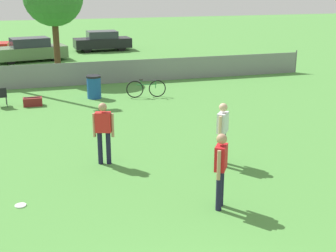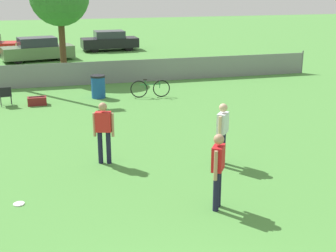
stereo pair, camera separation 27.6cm
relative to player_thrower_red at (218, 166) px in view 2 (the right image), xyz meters
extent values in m
cube|color=gray|center=(-2.05, 13.70, -0.45)|extent=(24.40, 0.03, 1.10)
cylinder|color=slate|center=(10.15, 13.70, -0.39)|extent=(0.07, 0.07, 1.21)
cylinder|color=#4C331E|center=(-2.35, 16.02, 0.48)|extent=(0.32, 0.32, 2.96)
cylinder|color=#191933|center=(-0.06, -0.10, -0.54)|extent=(0.13, 0.13, 0.91)
cylinder|color=#191933|center=(0.06, 0.10, -0.54)|extent=(0.13, 0.13, 0.91)
cube|color=red|center=(0.00, 0.00, 0.18)|extent=(0.41, 0.47, 0.54)
sphere|color=tan|center=(0.00, 0.00, 0.60)|extent=(0.23, 0.23, 0.23)
cylinder|color=tan|center=(-0.13, -0.21, 0.10)|extent=(0.08, 0.08, 0.65)
cylinder|color=tan|center=(0.13, 0.21, 0.10)|extent=(0.08, 0.08, 0.65)
cylinder|color=#191933|center=(-2.10, 3.34, -0.54)|extent=(0.13, 0.13, 0.91)
cylinder|color=#191933|center=(-1.88, 3.27, -0.54)|extent=(0.13, 0.13, 0.91)
cube|color=red|center=(-1.99, 3.31, 0.18)|extent=(0.46, 0.33, 0.54)
sphere|color=tan|center=(-1.99, 3.31, 0.60)|extent=(0.23, 0.23, 0.23)
cylinder|color=tan|center=(-2.23, 3.38, 0.10)|extent=(0.08, 0.08, 0.65)
cylinder|color=tan|center=(-1.76, 3.23, 0.10)|extent=(0.08, 0.08, 0.65)
cylinder|color=#191933|center=(0.97, 2.28, -0.54)|extent=(0.13, 0.13, 0.91)
cylinder|color=#191933|center=(1.11, 2.46, -0.54)|extent=(0.13, 0.13, 0.91)
cube|color=silver|center=(1.04, 2.37, 0.18)|extent=(0.43, 0.46, 0.54)
sphere|color=#D8AD8C|center=(1.04, 2.37, 0.60)|extent=(0.23, 0.23, 0.23)
cylinder|color=#D8AD8C|center=(0.89, 2.17, 0.10)|extent=(0.08, 0.08, 0.65)
cylinder|color=#D8AD8C|center=(1.19, 2.56, 0.10)|extent=(0.08, 0.08, 0.65)
cylinder|color=white|center=(-4.19, 1.33, -0.99)|extent=(0.25, 0.25, 0.03)
torus|color=white|center=(-4.19, 1.33, -0.98)|extent=(0.25, 0.25, 0.03)
cylinder|color=#333338|center=(-4.77, 10.80, -0.80)|extent=(0.02, 0.02, 0.39)
cylinder|color=#333338|center=(-5.17, 10.75, -0.80)|extent=(0.02, 0.02, 0.39)
cylinder|color=#333338|center=(-4.73, 10.40, -0.80)|extent=(0.02, 0.02, 0.39)
cylinder|color=#333338|center=(-5.12, 10.35, -0.80)|extent=(0.02, 0.02, 0.39)
cube|color=black|center=(-4.95, 10.57, -0.59)|extent=(0.50, 0.50, 0.03)
cube|color=black|center=(-4.92, 10.36, -0.40)|extent=(0.45, 0.08, 0.35)
torus|color=black|center=(0.47, 10.48, -0.63)|extent=(0.74, 0.14, 0.74)
torus|color=black|center=(1.42, 10.35, -0.63)|extent=(0.74, 0.14, 0.74)
cylinder|color=#267238|center=(0.94, 10.42, -0.44)|extent=(0.88, 0.16, 0.04)
cylinder|color=#267238|center=(0.73, 10.45, -0.44)|extent=(0.03, 0.03, 0.38)
cylinder|color=#267238|center=(1.34, 10.36, -0.44)|extent=(0.03, 0.03, 0.35)
cube|color=black|center=(0.73, 10.45, -0.23)|extent=(0.17, 0.08, 0.04)
cylinder|color=black|center=(1.34, 10.36, -0.27)|extent=(0.09, 0.44, 0.03)
cylinder|color=#194C99|center=(-1.21, 10.90, -0.55)|extent=(0.59, 0.59, 0.89)
cylinder|color=black|center=(-1.21, 10.90, -0.07)|extent=(0.62, 0.62, 0.08)
cube|color=maroon|center=(-3.75, 10.32, -0.83)|extent=(0.73, 0.40, 0.33)
cube|color=black|center=(-3.75, 10.32, -0.65)|extent=(0.62, 0.04, 0.02)
cylinder|color=black|center=(-5.78, 25.65, -0.70)|extent=(0.61, 0.23, 0.60)
cylinder|color=black|center=(-5.91, 24.21, -0.70)|extent=(0.61, 0.23, 0.60)
cylinder|color=black|center=(-2.46, 22.74, -0.70)|extent=(0.63, 0.29, 0.61)
cylinder|color=black|center=(-2.17, 21.32, -0.70)|extent=(0.63, 0.29, 0.61)
cylinder|color=black|center=(-5.08, 22.22, -0.70)|extent=(0.63, 0.29, 0.61)
cylinder|color=black|center=(-4.80, 20.80, -0.70)|extent=(0.63, 0.29, 0.61)
cube|color=#59724C|center=(-3.63, 21.77, -0.46)|extent=(4.56, 2.48, 0.72)
cube|color=#2D333D|center=(-3.63, 21.77, 0.17)|extent=(2.49, 1.87, 0.54)
cylinder|color=black|center=(2.58, 25.88, -0.66)|extent=(0.69, 0.21, 0.68)
cylinder|color=black|center=(2.63, 24.40, -0.66)|extent=(0.69, 0.21, 0.68)
cylinder|color=black|center=(0.12, 25.79, -0.66)|extent=(0.69, 0.21, 0.68)
cylinder|color=black|center=(0.17, 24.30, -0.66)|extent=(0.69, 0.21, 0.68)
cube|color=black|center=(1.38, 25.09, -0.44)|extent=(4.04, 1.86, 0.67)
cube|color=#2D333D|center=(1.38, 25.09, 0.15)|extent=(2.12, 1.58, 0.50)
camera|label=1|loc=(-3.72, -8.57, 3.75)|focal=50.00mm
camera|label=2|loc=(-3.46, -8.65, 3.75)|focal=50.00mm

